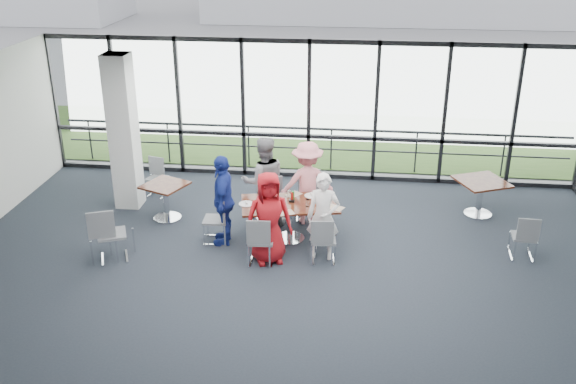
# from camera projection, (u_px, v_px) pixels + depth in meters

# --- Properties ---
(floor) EXTENTS (12.00, 10.00, 0.02)m
(floor) POSITION_uv_depth(u_px,v_px,m) (282.00, 291.00, 10.50)
(floor) COLOR #212831
(floor) RESTS_ON ground
(ceiling) EXTENTS (12.00, 10.00, 0.04)m
(ceiling) POSITION_uv_depth(u_px,v_px,m) (281.00, 100.00, 9.23)
(ceiling) COLOR silver
(ceiling) RESTS_ON ground
(curtain_wall_back) EXTENTS (12.00, 0.10, 3.20)m
(curtain_wall_back) POSITION_uv_depth(u_px,v_px,m) (309.00, 111.00, 14.42)
(curtain_wall_back) COLOR white
(curtain_wall_back) RESTS_ON ground
(structural_column) EXTENTS (0.50, 0.50, 3.20)m
(structural_column) POSITION_uv_depth(u_px,v_px,m) (124.00, 133.00, 12.98)
(structural_column) COLOR white
(structural_column) RESTS_ON ground
(apron) EXTENTS (80.00, 70.00, 0.02)m
(apron) POSITION_uv_depth(u_px,v_px,m) (322.00, 116.00, 19.62)
(apron) COLOR gray
(apron) RESTS_ON ground
(grass_strip) EXTENTS (80.00, 5.00, 0.01)m
(grass_strip) POSITION_uv_depth(u_px,v_px,m) (317.00, 136.00, 17.79)
(grass_strip) COLOR #2E4F1D
(grass_strip) RESTS_ON ground
(guard_rail) EXTENTS (12.00, 0.06, 0.06)m
(guard_rail) POSITION_uv_depth(u_px,v_px,m) (310.00, 148.00, 15.41)
(guard_rail) COLOR #2D2D33
(guard_rail) RESTS_ON ground
(main_table) EXTENTS (1.94, 1.31, 0.75)m
(main_table) POSITION_uv_depth(u_px,v_px,m) (290.00, 210.00, 11.92)
(main_table) COLOR #350F0E
(main_table) RESTS_ON ground
(side_table_left) EXTENTS (1.00, 1.00, 0.75)m
(side_table_left) POSITION_uv_depth(u_px,v_px,m) (165.00, 190.00, 12.75)
(side_table_left) COLOR #350F0E
(side_table_left) RESTS_ON ground
(side_table_right) EXTENTS (1.19, 1.19, 0.75)m
(side_table_right) POSITION_uv_depth(u_px,v_px,m) (481.00, 186.00, 12.90)
(side_table_right) COLOR #350F0E
(side_table_right) RESTS_ON ground
(diner_near_left) EXTENTS (0.95, 0.78, 1.67)m
(diner_near_left) POSITION_uv_depth(u_px,v_px,m) (269.00, 218.00, 11.09)
(diner_near_left) COLOR #AC1218
(diner_near_left) RESTS_ON ground
(diner_near_right) EXTENTS (0.60, 0.45, 1.59)m
(diner_near_right) POSITION_uv_depth(u_px,v_px,m) (323.00, 217.00, 11.22)
(diner_near_right) COLOR white
(diner_near_right) RESTS_ON ground
(diner_far_left) EXTENTS (1.00, 0.78, 1.81)m
(diner_far_left) POSITION_uv_depth(u_px,v_px,m) (264.00, 181.00, 12.43)
(diner_far_left) COLOR gray
(diner_far_left) RESTS_ON ground
(diner_far_right) EXTENTS (1.20, 0.85, 1.68)m
(diner_far_right) POSITION_uv_depth(u_px,v_px,m) (307.00, 183.00, 12.53)
(diner_far_right) COLOR pink
(diner_far_right) RESTS_ON ground
(diner_end) EXTENTS (0.63, 1.05, 1.72)m
(diner_end) POSITION_uv_depth(u_px,v_px,m) (223.00, 200.00, 11.73)
(diner_end) COLOR navy
(diner_end) RESTS_ON ground
(chair_main_nl) EXTENTS (0.46, 0.46, 0.88)m
(chair_main_nl) POSITION_uv_depth(u_px,v_px,m) (261.00, 240.00, 11.17)
(chair_main_nl) COLOR slate
(chair_main_nl) RESTS_ON ground
(chair_main_nr) EXTENTS (0.45, 0.45, 0.84)m
(chair_main_nr) POSITION_uv_depth(u_px,v_px,m) (324.00, 240.00, 11.23)
(chair_main_nr) COLOR slate
(chair_main_nr) RESTS_ON ground
(chair_main_fl) EXTENTS (0.56, 0.56, 0.86)m
(chair_main_fl) POSITION_uv_depth(u_px,v_px,m) (268.00, 201.00, 12.72)
(chair_main_fl) COLOR slate
(chair_main_fl) RESTS_ON ground
(chair_main_fr) EXTENTS (0.50, 0.50, 0.94)m
(chair_main_fr) POSITION_uv_depth(u_px,v_px,m) (307.00, 196.00, 12.83)
(chair_main_fr) COLOR slate
(chair_main_fr) RESTS_ON ground
(chair_main_end) EXTENTS (0.46, 0.46, 0.89)m
(chair_main_end) POSITION_uv_depth(u_px,v_px,m) (216.00, 220.00, 11.91)
(chair_main_end) COLOR slate
(chair_main_end) RESTS_ON ground
(chair_spare_la) EXTENTS (0.63, 0.63, 0.99)m
(chair_spare_la) POSITION_uv_depth(u_px,v_px,m) (112.00, 234.00, 11.27)
(chair_spare_la) COLOR slate
(chair_spare_la) RESTS_ON ground
(chair_spare_lb) EXTENTS (0.49, 0.49, 0.81)m
(chair_spare_lb) POSITION_uv_depth(u_px,v_px,m) (157.00, 178.00, 13.89)
(chair_spare_lb) COLOR slate
(chair_spare_lb) RESTS_ON ground
(chair_spare_r) EXTENTS (0.43, 0.43, 0.82)m
(chair_spare_r) POSITION_uv_depth(u_px,v_px,m) (524.00, 237.00, 11.36)
(chair_spare_r) COLOR slate
(chair_spare_r) RESTS_ON ground
(plate_nl) EXTENTS (0.25, 0.25, 0.01)m
(plate_nl) POSITION_uv_depth(u_px,v_px,m) (265.00, 211.00, 11.53)
(plate_nl) COLOR white
(plate_nl) RESTS_ON main_table
(plate_nr) EXTENTS (0.24, 0.24, 0.01)m
(plate_nr) POSITION_uv_depth(u_px,v_px,m) (323.00, 207.00, 11.66)
(plate_nr) COLOR white
(plate_nr) RESTS_ON main_table
(plate_fl) EXTENTS (0.26, 0.26, 0.01)m
(plate_fl) POSITION_uv_depth(u_px,v_px,m) (264.00, 196.00, 12.12)
(plate_fl) COLOR white
(plate_fl) RESTS_ON main_table
(plate_fr) EXTENTS (0.28, 0.28, 0.01)m
(plate_fr) POSITION_uv_depth(u_px,v_px,m) (312.00, 196.00, 12.16)
(plate_fr) COLOR white
(plate_fr) RESTS_ON main_table
(plate_end) EXTENTS (0.28, 0.28, 0.01)m
(plate_end) POSITION_uv_depth(u_px,v_px,m) (246.00, 204.00, 11.81)
(plate_end) COLOR white
(plate_end) RESTS_ON main_table
(tumbler_a) EXTENTS (0.07, 0.07, 0.14)m
(tumbler_a) POSITION_uv_depth(u_px,v_px,m) (277.00, 205.00, 11.61)
(tumbler_a) COLOR white
(tumbler_a) RESTS_ON main_table
(tumbler_b) EXTENTS (0.07, 0.07, 0.14)m
(tumbler_b) POSITION_uv_depth(u_px,v_px,m) (308.00, 203.00, 11.70)
(tumbler_b) COLOR white
(tumbler_b) RESTS_ON main_table
(tumbler_c) EXTENTS (0.07, 0.07, 0.13)m
(tumbler_c) POSITION_uv_depth(u_px,v_px,m) (289.00, 194.00, 12.09)
(tumbler_c) COLOR white
(tumbler_c) RESTS_ON main_table
(tumbler_d) EXTENTS (0.07, 0.07, 0.15)m
(tumbler_d) POSITION_uv_depth(u_px,v_px,m) (258.00, 203.00, 11.68)
(tumbler_d) COLOR white
(tumbler_d) RESTS_ON main_table
(menu_a) EXTENTS (0.39, 0.35, 0.00)m
(menu_a) POSITION_uv_depth(u_px,v_px,m) (285.00, 213.00, 11.47)
(menu_a) COLOR beige
(menu_a) RESTS_ON main_table
(menu_b) EXTENTS (0.38, 0.33, 0.00)m
(menu_b) POSITION_uv_depth(u_px,v_px,m) (335.00, 208.00, 11.67)
(menu_b) COLOR beige
(menu_b) RESTS_ON main_table
(menu_c) EXTENTS (0.36, 0.38, 0.00)m
(menu_c) POSITION_uv_depth(u_px,v_px,m) (293.00, 194.00, 12.22)
(menu_c) COLOR beige
(menu_c) RESTS_ON main_table
(condiment_caddy) EXTENTS (0.10, 0.07, 0.04)m
(condiment_caddy) POSITION_uv_depth(u_px,v_px,m) (292.00, 201.00, 11.90)
(condiment_caddy) COLOR black
(condiment_caddy) RESTS_ON main_table
(ketchup_bottle) EXTENTS (0.06, 0.06, 0.18)m
(ketchup_bottle) POSITION_uv_depth(u_px,v_px,m) (292.00, 197.00, 11.90)
(ketchup_bottle) COLOR maroon
(ketchup_bottle) RESTS_ON main_table
(green_bottle) EXTENTS (0.05, 0.05, 0.20)m
(green_bottle) POSITION_uv_depth(u_px,v_px,m) (293.00, 196.00, 11.91)
(green_bottle) COLOR #156E24
(green_bottle) RESTS_ON main_table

